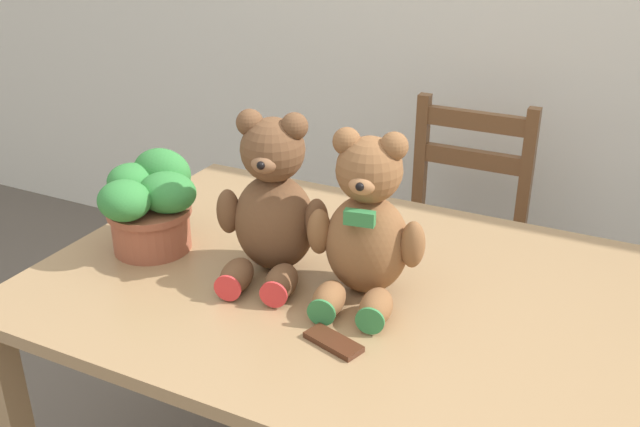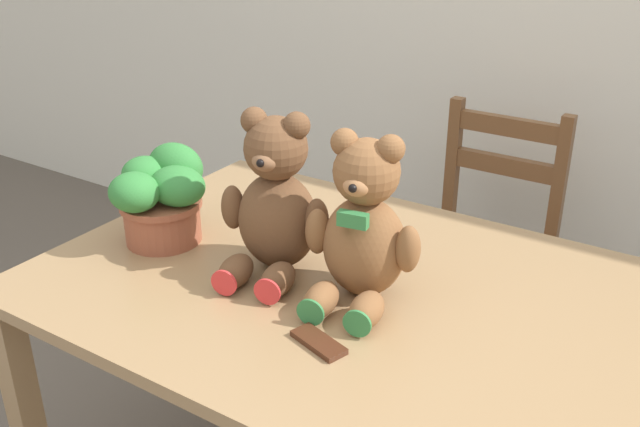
% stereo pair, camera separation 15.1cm
% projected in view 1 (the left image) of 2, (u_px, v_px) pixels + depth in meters
% --- Properties ---
extents(dining_table, '(1.50, 0.95, 0.74)m').
position_uv_depth(dining_table, '(377.00, 323.00, 1.57)').
color(dining_table, '#9E7A51').
rests_on(dining_table, ground_plane).
extents(wooden_chair_behind, '(0.40, 0.42, 0.89)m').
position_uv_depth(wooden_chair_behind, '(455.00, 241.00, 2.38)').
color(wooden_chair_behind, brown).
rests_on(wooden_chair_behind, ground_plane).
extents(teddy_bear_left, '(0.26, 0.28, 0.37)m').
position_uv_depth(teddy_bear_left, '(272.00, 206.00, 1.55)').
color(teddy_bear_left, brown).
rests_on(teddy_bear_left, dining_table).
extents(teddy_bear_right, '(0.25, 0.27, 0.36)m').
position_uv_depth(teddy_bear_right, '(366.00, 227.00, 1.46)').
color(teddy_bear_right, brown).
rests_on(teddy_bear_right, dining_table).
extents(potted_plant, '(0.23, 0.25, 0.23)m').
position_uv_depth(potted_plant, '(150.00, 202.00, 1.66)').
color(potted_plant, '#9E5138').
rests_on(potted_plant, dining_table).
extents(chocolate_bar, '(0.13, 0.08, 0.01)m').
position_uv_depth(chocolate_bar, '(334.00, 342.00, 1.34)').
color(chocolate_bar, '#472314').
rests_on(chocolate_bar, dining_table).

